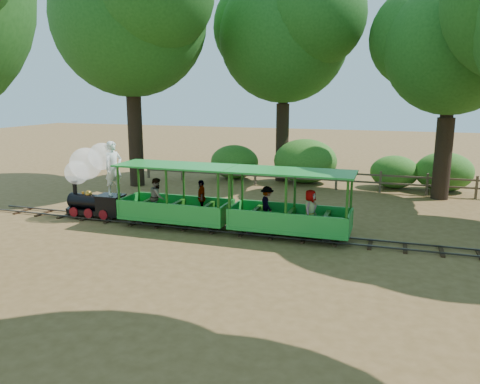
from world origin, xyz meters
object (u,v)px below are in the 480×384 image
(carriage_rear, at_px, (289,212))
(fence, at_px, (315,176))
(locomotive, at_px, (93,174))
(carriage_front, at_px, (176,203))

(carriage_rear, xyz_separation_m, fence, (-0.48, 8.01, -0.26))
(locomotive, relative_size, carriage_front, 0.74)
(locomotive, xyz_separation_m, carriage_rear, (7.25, -0.09, -0.79))
(carriage_front, height_order, carriage_rear, same)
(carriage_front, distance_m, fence, 8.73)
(locomotive, bearing_deg, carriage_rear, -0.69)
(locomotive, distance_m, fence, 10.47)
(fence, bearing_deg, carriage_front, -113.37)
(locomotive, bearing_deg, fence, 49.44)
(carriage_front, height_order, fence, carriage_front)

